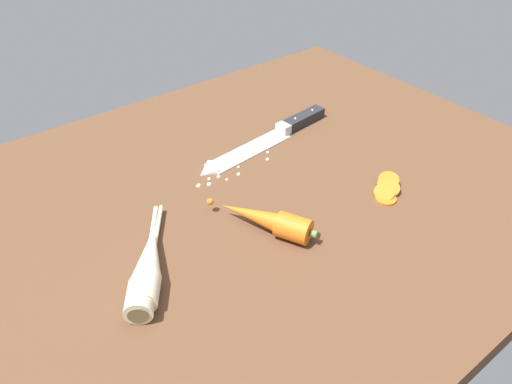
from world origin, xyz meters
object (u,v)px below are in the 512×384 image
whole_carrot (268,220)px  parsnip_mid_left (149,266)px  parsnip_front (145,273)px  carrot_slice_stack (387,189)px  chefs_knife (264,141)px

whole_carrot → parsnip_mid_left: size_ratio=0.94×
parsnip_front → carrot_slice_stack: 44.97cm
chefs_knife → carrot_slice_stack: same height
parsnip_mid_left → carrot_slice_stack: size_ratio=2.68×
whole_carrot → parsnip_mid_left: 20.15cm
whole_carrot → parsnip_front: whole_carrot is taller
chefs_knife → carrot_slice_stack: (6.86, -26.79, 0.18)cm
chefs_knife → parsnip_front: 42.29cm
chefs_knife → parsnip_mid_left: size_ratio=1.81×
chefs_knife → parsnip_front: size_ratio=1.68×
whole_carrot → parsnip_front: 21.21cm
chefs_knife → parsnip_mid_left: parsnip_mid_left is taller
parsnip_front → parsnip_mid_left: same height
parsnip_front → whole_carrot: bearing=-5.2°
chefs_knife → carrot_slice_stack: bearing=-75.6°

